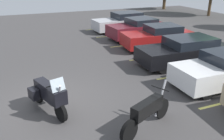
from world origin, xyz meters
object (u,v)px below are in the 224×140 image
car_silver (123,22)px  car_maroon (138,29)px  car_red (158,37)px  car_white (224,69)px  motorcycle_touring (49,94)px  car_black (185,51)px  motorcycle_second (147,112)px

car_silver → car_maroon: 2.80m
car_red → car_silver: bearing=179.4°
car_red → car_white: bearing=-4.3°
motorcycle_touring → car_black: (-2.18, 7.18, 0.02)m
car_maroon → car_white: car_maroon is taller
motorcycle_touring → motorcycle_second: 3.28m
motorcycle_touring → car_maroon: 10.79m
car_maroon → car_red: bearing=0.3°
car_maroon → car_black: 5.61m
car_black → motorcycle_touring: bearing=-73.1°
car_black → car_white: 2.71m
car_maroon → car_white: 8.32m
motorcycle_touring → car_black: motorcycle_touring is taller
motorcycle_touring → car_red: (-5.16, 7.49, 0.04)m
car_maroon → car_black: bearing=-3.0°
motorcycle_second → car_white: car_white is taller
motorcycle_second → car_red: 8.76m
car_maroon → car_red: (2.62, 0.02, 0.00)m
motorcycle_touring → motorcycle_second: motorcycle_touring is taller
car_silver → car_red: bearing=-0.6°
motorcycle_touring → car_red: motorcycle_touring is taller
motorcycle_touring → car_maroon: bearing=136.1°
motorcycle_second → car_maroon: car_maroon is taller
car_silver → car_white: bearing=-2.5°
motorcycle_touring → car_black: bearing=106.9°
car_red → car_white: car_red is taller
motorcycle_second → car_black: car_black is taller
car_white → car_maroon: bearing=177.1°
motorcycle_second → car_black: bearing=132.4°
car_black → car_white: (2.71, -0.12, -0.01)m
car_silver → car_black: car_silver is taller
car_silver → car_black: size_ratio=0.98×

